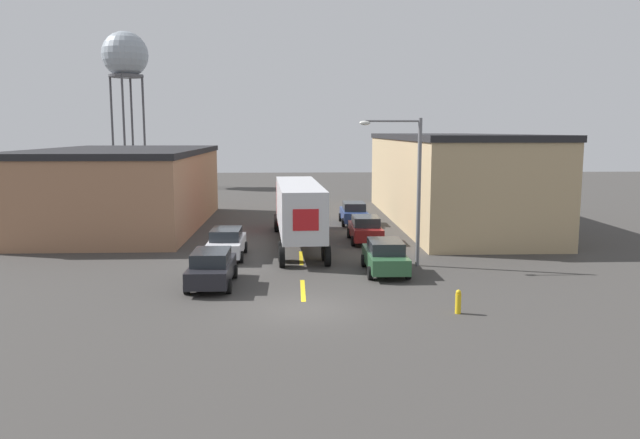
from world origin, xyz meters
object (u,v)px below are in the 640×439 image
parked_car_left_far (227,243)px  parked_car_right_near (385,256)px  parked_car_right_far (354,213)px  street_lamp (411,179)px  parked_car_left_near (212,268)px  water_tower (125,57)px  semi_truck (297,206)px  parked_car_right_mid (365,229)px  fire_hydrant (458,302)px

parked_car_left_far → parked_car_right_near: size_ratio=1.00×
parked_car_right_far → street_lamp: bearing=-84.2°
parked_car_left_far → parked_car_left_near: same height
water_tower → parked_car_left_near: bearing=-71.9°
semi_truck → parked_car_right_far: semi_truck is taller
parked_car_left_near → street_lamp: street_lamp is taller
semi_truck → parked_car_left_far: (-3.88, -3.89, -1.50)m
parked_car_left_far → water_tower: water_tower is taller
parked_car_right_mid → street_lamp: street_lamp is taller
parked_car_left_far → fire_hydrant: 14.70m
parked_car_left_far → fire_hydrant: size_ratio=4.86×
parked_car_right_far → water_tower: size_ratio=0.24×
semi_truck → parked_car_left_near: size_ratio=3.24×
parked_car_right_near → fire_hydrant: parked_car_right_near is taller
parked_car_left_near → street_lamp: (9.58, 3.82, 3.61)m
parked_car_right_near → water_tower: (-24.94, 49.32, 14.95)m
parked_car_right_near → water_tower: size_ratio=0.24×
water_tower → street_lamp: (26.42, -47.75, -11.33)m
semi_truck → parked_car_right_mid: bearing=6.1°
parked_car_left_near → parked_car_right_mid: 13.49m
parked_car_left_near → street_lamp: 10.93m
parked_car_right_mid → fire_hydrant: bearing=-83.4°
parked_car_left_far → water_tower: bearing=110.4°
parked_car_left_near → parked_car_right_near: size_ratio=1.00×
semi_truck → street_lamp: (5.69, -6.28, 2.11)m
semi_truck → parked_car_left_near: semi_truck is taller
semi_truck → street_lamp: size_ratio=1.94×
street_lamp → semi_truck: bearing=132.2°
parked_car_left_far → parked_car_right_far: same height
parked_car_right_far → street_lamp: (1.48, -14.59, 3.61)m
parked_car_right_far → parked_car_left_near: bearing=-113.7°
parked_car_right_far → fire_hydrant: (1.78, -23.07, -0.37)m
semi_truck → parked_car_right_mid: (4.22, 0.67, -1.50)m
parked_car_right_near → parked_car_right_far: bearing=90.0°
semi_truck → street_lamp: bearing=-50.8°
parked_car_left_far → street_lamp: street_lamp is taller
parked_car_left_near → fire_hydrant: size_ratio=4.86×
parked_car_right_near → street_lamp: street_lamp is taller
street_lamp → fire_hydrant: 9.37m
parked_car_right_mid → street_lamp: (1.48, -6.96, 3.61)m
parked_car_right_near → semi_truck: bearing=118.2°
parked_car_left_far → parked_car_right_mid: size_ratio=1.00×
parked_car_left_far → semi_truck: bearing=45.0°
water_tower → fire_hydrant: 64.11m
parked_car_left_far → parked_car_right_near: same height
semi_truck → fire_hydrant: bearing=-70.9°
semi_truck → parked_car_left_far: size_ratio=3.24×
parked_car_right_mid → water_tower: bearing=121.4°
parked_car_right_far → water_tower: (-24.94, 33.16, 14.95)m
parked_car_left_far → parked_car_left_near: bearing=-90.0°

